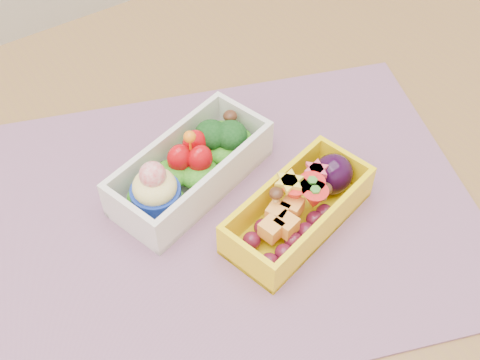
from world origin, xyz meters
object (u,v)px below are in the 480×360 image
table (244,244)px  placemat (237,210)px  bento_yellow (301,207)px  bento_white (190,168)px

table → placemat: bearing=-142.7°
placemat → bento_yellow: bearing=-47.3°
placemat → bento_white: bearing=110.8°
placemat → bento_white: 0.07m
table → placemat: size_ratio=2.42×
bento_white → table: bearing=-60.2°
table → bento_yellow: (0.02, -0.07, 0.13)m
table → bento_white: size_ratio=6.06×
placemat → bento_yellow: bento_yellow is taller
bento_white → bento_yellow: bento_white is taller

